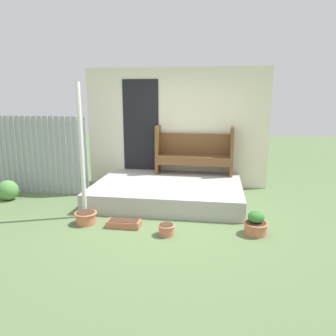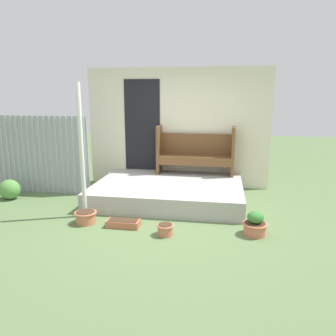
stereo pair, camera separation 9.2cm
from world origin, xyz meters
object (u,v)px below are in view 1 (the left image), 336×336
(flower_pot_left, at_px, (86,217))
(shrub_by_fence, at_px, (8,190))
(flower_pot_right, at_px, (256,224))
(flower_pot_middle, at_px, (166,229))
(support_post, at_px, (82,152))
(bench, at_px, (194,151))
(planter_box_rect, at_px, (124,224))

(flower_pot_left, xyz_separation_m, shrub_by_fence, (-1.98, 0.93, 0.09))
(shrub_by_fence, bearing_deg, flower_pot_right, -11.55)
(flower_pot_middle, xyz_separation_m, shrub_by_fence, (-3.33, 1.18, 0.10))
(flower_pot_middle, bearing_deg, shrub_by_fence, 160.50)
(support_post, distance_m, bench, 2.62)
(flower_pot_left, height_order, shrub_by_fence, shrub_by_fence)
(flower_pot_middle, distance_m, shrub_by_fence, 3.53)
(flower_pot_left, relative_size, planter_box_rect, 0.70)
(support_post, xyz_separation_m, flower_pot_left, (0.14, -0.29, -1.00))
(flower_pot_middle, xyz_separation_m, planter_box_rect, (-0.70, 0.20, -0.04))
(bench, distance_m, planter_box_rect, 2.61)
(bench, bearing_deg, flower_pot_left, -124.20)
(flower_pot_right, bearing_deg, shrub_by_fence, 168.45)
(support_post, relative_size, flower_pot_middle, 8.56)
(support_post, height_order, flower_pot_left, support_post)
(bench, xyz_separation_m, flower_pot_left, (-1.56, -2.27, -0.73))
(flower_pot_middle, xyz_separation_m, flower_pot_right, (1.30, 0.23, 0.06))
(flower_pot_right, bearing_deg, flower_pot_middle, -169.84)
(bench, height_order, flower_pot_middle, bench)
(planter_box_rect, bearing_deg, flower_pot_left, 175.96)
(support_post, relative_size, shrub_by_fence, 5.40)
(bench, distance_m, shrub_by_fence, 3.84)
(support_post, xyz_separation_m, flower_pot_middle, (1.48, -0.54, -1.01))
(flower_pot_middle, bearing_deg, flower_pot_right, 10.16)
(bench, bearing_deg, flower_pot_middle, -94.57)
(bench, bearing_deg, planter_box_rect, -111.35)
(flower_pot_left, distance_m, shrub_by_fence, 2.19)
(shrub_by_fence, bearing_deg, flower_pot_middle, -19.50)
(flower_pot_left, distance_m, planter_box_rect, 0.64)
(support_post, bearing_deg, flower_pot_middle, -19.97)
(flower_pot_right, relative_size, planter_box_rect, 0.71)
(flower_pot_right, relative_size, shrub_by_fence, 0.89)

